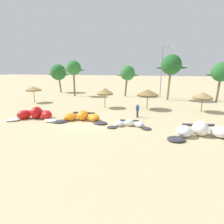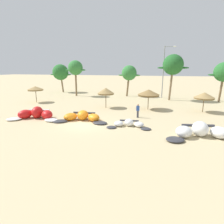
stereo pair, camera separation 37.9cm
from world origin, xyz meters
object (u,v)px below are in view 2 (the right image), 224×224
beach_umbrella_near_van (35,88)px  palm_center_left (173,65)px  kite_left_of_center (82,117)px  palm_left_of_gap (129,73)px  person_near_kites (138,111)px  kite_center (129,124)px  kite_right_of_center (201,132)px  palm_left (75,68)px  lamppost_west (164,70)px  beach_umbrella_middle (106,91)px  beach_umbrella_outermost (204,96)px  palm_center_right (224,72)px  beach_umbrella_near_palms (149,93)px  kite_left (36,114)px  palm_leftmost (61,72)px

beach_umbrella_near_van → palm_center_left: size_ratio=0.34×
kite_left_of_center → palm_left_of_gap: palm_left_of_gap is taller
person_near_kites → kite_center: bearing=-95.5°
kite_right_of_center → palm_left: palm_left is taller
palm_center_left → lamppost_west: size_ratio=0.83×
palm_left → lamppost_west: bearing=6.6°
beach_umbrella_middle → beach_umbrella_outermost: (13.33, 0.73, -0.24)m
palm_left_of_gap → palm_center_right: (16.67, -2.12, 0.33)m
beach_umbrella_near_palms → palm_left_of_gap: size_ratio=0.49×
beach_umbrella_near_palms → person_near_kites: beach_umbrella_near_palms is taller
kite_left_of_center → beach_umbrella_near_van: (-12.42, 8.38, 1.96)m
kite_left → person_near_kites: size_ratio=3.84×
kite_left → kite_left_of_center: 5.56m
kite_center → beach_umbrella_middle: 9.76m
beach_umbrella_outermost → palm_center_right: 10.84m
kite_right_of_center → palm_left: size_ratio=0.89×
lamppost_west → palm_left: bearing=-173.4°
kite_left_of_center → lamppost_west: bearing=66.3°
palm_center_right → beach_umbrella_near_palms: bearing=-140.3°
beach_umbrella_near_van → palm_center_right: size_ratio=0.41×
beach_umbrella_near_van → palm_center_right: palm_center_right is taller
kite_left → beach_umbrella_middle: beach_umbrella_middle is taller
beach_umbrella_middle → beach_umbrella_near_palms: size_ratio=0.96×
kite_left_of_center → kite_right_of_center: (11.92, -2.03, 0.08)m
lamppost_west → beach_umbrella_outermost: bearing=-64.2°
beach_umbrella_near_van → palm_leftmost: 14.02m
palm_center_left → palm_center_right: 8.45m
beach_umbrella_middle → lamppost_west: 14.58m
beach_umbrella_outermost → palm_center_left: size_ratio=0.33×
person_near_kites → palm_left_of_gap: size_ratio=0.26×
beach_umbrella_outermost → palm_leftmost: (-29.31, 13.75, 2.52)m
palm_center_right → palm_left_of_gap: bearing=172.7°
palm_center_left → kite_right_of_center: bearing=-83.9°
palm_left_of_gap → lamppost_west: 6.93m
palm_left_of_gap → beach_umbrella_near_van: bearing=-141.0°
palm_leftmost → palm_center_right: 34.03m
kite_center → palm_leftmost: bearing=132.9°
palm_left_of_gap → kite_left: bearing=-109.2°
palm_leftmost → palm_center_left: (25.42, -4.89, 1.53)m
beach_umbrella_near_palms → palm_left_of_gap: bearing=113.1°
beach_umbrella_middle → kite_left: bearing=-126.6°
palm_center_right → lamppost_west: 9.94m
kite_left_of_center → beach_umbrella_middle: size_ratio=2.14×
kite_left_of_center → beach_umbrella_outermost: (13.79, 8.10, 1.80)m
kite_right_of_center → beach_umbrella_outermost: size_ratio=2.44×
palm_left → palm_center_right: bearing=0.9°
kite_right_of_center → lamppost_west: lamppost_west is taller
beach_umbrella_near_palms → beach_umbrella_outermost: 7.20m
lamppost_west → kite_left: bearing=-125.1°
palm_left → beach_umbrella_near_van: bearing=-110.3°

